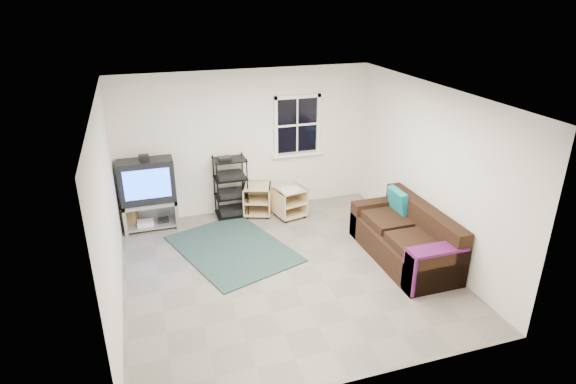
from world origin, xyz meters
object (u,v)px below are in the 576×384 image
object	(u,v)px
tv_unit	(148,188)
sofa	(406,239)
side_table_left	(257,198)
side_table_right	(289,200)
av_rack	(231,191)

from	to	relation	value
tv_unit	sofa	size ratio (longest dim) A/B	0.67
side_table_left	side_table_right	world-z (taller)	side_table_right
side_table_right	sofa	size ratio (longest dim) A/B	0.29
tv_unit	side_table_left	xyz separation A→B (m)	(1.90, -0.02, -0.43)
side_table_right	tv_unit	bearing A→B (deg)	173.08
tv_unit	side_table_left	distance (m)	1.95
av_rack	side_table_right	distance (m)	1.06
side_table_left	sofa	distance (m)	2.85
av_rack	sofa	distance (m)	3.21
tv_unit	av_rack	size ratio (longest dim) A/B	1.17
av_rack	side_table_right	size ratio (longest dim) A/B	1.94
side_table_left	sofa	size ratio (longest dim) A/B	0.31
av_rack	side_table_right	world-z (taller)	av_rack
tv_unit	sofa	bearing A→B (deg)	-31.73
tv_unit	av_rack	distance (m)	1.44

